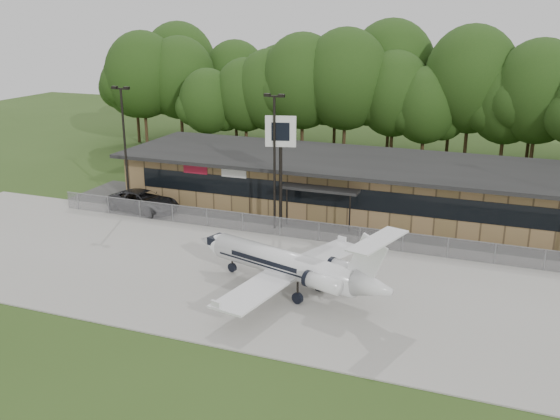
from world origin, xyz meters
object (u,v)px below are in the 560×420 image
at_px(suv, 144,201).
at_px(pole_sign, 281,144).
at_px(business_jet, 291,266).
at_px(terminal, 363,184).

xyz_separation_m(suv, pole_sign, (12.12, 0.07, 5.72)).
relative_size(business_jet, pole_sign, 1.61).
bearing_deg(business_jet, terminal, 106.64).
height_order(business_jet, suv, business_jet).
relative_size(terminal, business_jet, 2.96).
bearing_deg(suv, business_jet, -112.82).
bearing_deg(suv, pole_sign, -80.65).
height_order(business_jet, pole_sign, pole_sign).
distance_m(business_jet, pole_sign, 12.50).
relative_size(business_jet, suv, 2.21).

